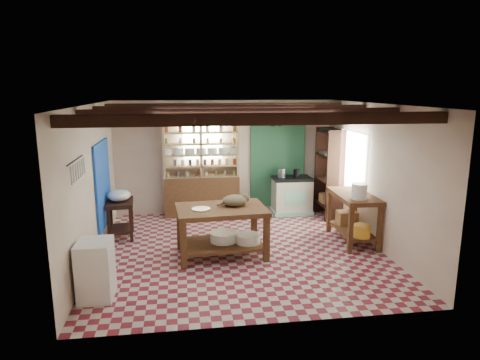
{
  "coord_description": "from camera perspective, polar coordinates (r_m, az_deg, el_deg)",
  "views": [
    {
      "loc": [
        -1.02,
        -7.21,
        2.86
      ],
      "look_at": [
        0.05,
        0.3,
        1.23
      ],
      "focal_mm": 32.0,
      "sensor_mm": 36.0,
      "label": 1
    }
  ],
  "objects": [
    {
      "name": "blue_wall_patch",
      "position": [
        8.43,
        -17.81,
        -0.52
      ],
      "size": [
        0.04,
        1.4,
        1.6
      ],
      "primitive_type": "cube",
      "color": "blue",
      "rests_on": "wall_left"
    },
    {
      "name": "wall_right",
      "position": [
        8.18,
        17.58,
        0.56
      ],
      "size": [
        0.04,
        5.0,
        2.6
      ],
      "primitive_type": "cube",
      "color": "beige",
      "rests_on": "floor"
    },
    {
      "name": "pot_rack",
      "position": [
        9.56,
        5.72,
        7.99
      ],
      "size": [
        0.86,
        0.12,
        0.36
      ],
      "primitive_type": "cube",
      "color": "black",
      "rests_on": "ceiling"
    },
    {
      "name": "shelving_unit",
      "position": [
        9.7,
        -5.18,
        1.62
      ],
      "size": [
        1.7,
        0.34,
        2.2
      ],
      "primitive_type": "cube",
      "color": "tan",
      "rests_on": "floor"
    },
    {
      "name": "utensil_rail",
      "position": [
        6.27,
        -21.05,
        1.4
      ],
      "size": [
        0.06,
        0.9,
        0.28
      ],
      "primitive_type": "cube",
      "color": "black",
      "rests_on": "wall_left"
    },
    {
      "name": "work_table",
      "position": [
        7.47,
        -2.5,
        -6.87
      ],
      "size": [
        1.58,
        1.11,
        0.86
      ],
      "primitive_type": "cube",
      "rotation": [
        0.0,
        0.0,
        0.07
      ],
      "color": "brown",
      "rests_on": "floor"
    },
    {
      "name": "kettle_left",
      "position": [
        9.83,
        5.58,
        0.93
      ],
      "size": [
        0.18,
        0.18,
        0.21
      ],
      "primitive_type": "cylinder",
      "rotation": [
        0.0,
        0.0,
        0.0
      ],
      "color": "#96969D",
      "rests_on": "stove"
    },
    {
      "name": "ceiling",
      "position": [
        7.29,
        -0.04,
        10.08
      ],
      "size": [
        5.0,
        5.0,
        0.02
      ],
      "primitive_type": "cube",
      "color": "#45454A",
      "rests_on": "wall_back"
    },
    {
      "name": "wall_back",
      "position": [
        9.89,
        -2.08,
        3.04
      ],
      "size": [
        5.0,
        0.04,
        2.6
      ],
      "primitive_type": "cube",
      "color": "beige",
      "rests_on": "floor"
    },
    {
      "name": "basin_large",
      "position": [
        7.56,
        -2.18,
        -7.57
      ],
      "size": [
        0.51,
        0.51,
        0.17
      ],
      "primitive_type": "cylinder",
      "rotation": [
        0.0,
        0.0,
        0.07
      ],
      "color": "white",
      "rests_on": "work_table"
    },
    {
      "name": "window_right",
      "position": [
        9.05,
        14.8,
        2.44
      ],
      "size": [
        0.02,
        1.3,
        1.2
      ],
      "primitive_type": "cube",
      "color": "silver",
      "rests_on": "wall_right"
    },
    {
      "name": "right_counter",
      "position": [
        8.38,
        14.8,
        -4.9
      ],
      "size": [
        0.68,
        1.32,
        0.93
      ],
      "primitive_type": "cube",
      "rotation": [
        0.0,
        0.0,
        -0.03
      ],
      "color": "brown",
      "rests_on": "floor"
    },
    {
      "name": "cat",
      "position": [
        7.4,
        -0.69,
        -2.74
      ],
      "size": [
        0.5,
        0.43,
        0.2
      ],
      "primitive_type": "ellipsoid",
      "rotation": [
        0.0,
        0.0,
        0.24
      ],
      "color": "olive",
      "rests_on": "work_table"
    },
    {
      "name": "basin_small",
      "position": [
        7.5,
        1.06,
        -7.8
      ],
      "size": [
        0.46,
        0.46,
        0.15
      ],
      "primitive_type": "cylinder",
      "rotation": [
        0.0,
        0.0,
        0.07
      ],
      "color": "white",
      "rests_on": "work_table"
    },
    {
      "name": "enamel_bowl",
      "position": [
        8.53,
        -15.82,
        -1.98
      ],
      "size": [
        0.47,
        0.47,
        0.22
      ],
      "primitive_type": "ellipsoid",
      "rotation": [
        0.0,
        0.0,
        0.08
      ],
      "color": "white",
      "rests_on": "prep_table"
    },
    {
      "name": "yellow_tub",
      "position": [
        8.01,
        15.93,
        -6.54
      ],
      "size": [
        0.32,
        0.32,
        0.23
      ],
      "primitive_type": "cylinder",
      "rotation": [
        0.0,
        0.0,
        -0.03
      ],
      "color": "gold",
      "rests_on": "right_counter"
    },
    {
      "name": "wall_front",
      "position": [
        5.07,
        3.95,
        -5.83
      ],
      "size": [
        5.0,
        0.04,
        2.6
      ],
      "primitive_type": "cube",
      "color": "beige",
      "rests_on": "floor"
    },
    {
      "name": "stove",
      "position": [
        10.0,
        6.91,
        -2.03
      ],
      "size": [
        0.88,
        0.59,
        0.86
      ],
      "primitive_type": "cube",
      "rotation": [
        0.0,
        0.0,
        0.0
      ],
      "color": "beige",
      "rests_on": "floor"
    },
    {
      "name": "prep_table",
      "position": [
        8.65,
        -15.63,
        -5.06
      ],
      "size": [
        0.56,
        0.77,
        0.74
      ],
      "primitive_type": "cube",
      "rotation": [
        0.0,
        0.0,
        0.08
      ],
      "color": "black",
      "rests_on": "floor"
    },
    {
      "name": "wicker_basket",
      "position": [
        8.67,
        14.06,
        -4.9
      ],
      "size": [
        0.38,
        0.3,
        0.26
      ],
      "primitive_type": "cube",
      "rotation": [
        0.0,
        0.0,
        -0.03
      ],
      "color": "olive",
      "rests_on": "right_counter"
    },
    {
      "name": "kettle_right",
      "position": [
        9.92,
        7.54,
        0.9
      ],
      "size": [
        0.14,
        0.14,
        0.18
      ],
      "primitive_type": "cylinder",
      "rotation": [
        0.0,
        0.0,
        0.0
      ],
      "color": "black",
      "rests_on": "stove"
    },
    {
      "name": "steel_tray",
      "position": [
        7.24,
        -5.2,
        -3.87
      ],
      "size": [
        0.33,
        0.33,
        0.02
      ],
      "primitive_type": "cylinder",
      "rotation": [
        0.0,
        0.0,
        0.07
      ],
      "color": "#96969D",
      "rests_on": "work_table"
    },
    {
      "name": "white_bucket",
      "position": [
        7.89,
        15.61,
        -1.45
      ],
      "size": [
        0.28,
        0.28,
        0.28
      ],
      "primitive_type": "cylinder",
      "rotation": [
        0.0,
        0.0,
        -0.03
      ],
      "color": "white",
      "rests_on": "right_counter"
    },
    {
      "name": "floor",
      "position": [
        7.83,
        -0.04,
        -9.37
      ],
      "size": [
        5.0,
        5.0,
        0.02
      ],
      "primitive_type": "cube",
      "color": "maroon",
      "rests_on": "ground"
    },
    {
      "name": "ceiling_beams",
      "position": [
        7.3,
        -0.04,
        9.14
      ],
      "size": [
        5.0,
        3.8,
        0.15
      ],
      "primitive_type": "cube",
      "color": "black",
      "rests_on": "ceiling"
    },
    {
      "name": "wall_left",
      "position": [
        7.53,
        -19.24,
        -0.52
      ],
      "size": [
        0.04,
        5.0,
        2.6
      ],
      "primitive_type": "cube",
      "color": "beige",
      "rests_on": "floor"
    },
    {
      "name": "tall_rack",
      "position": [
        9.78,
        11.79,
        0.9
      ],
      "size": [
        0.4,
        0.86,
        2.0
      ],
      "primitive_type": "cube",
      "color": "black",
      "rests_on": "floor"
    },
    {
      "name": "green_wall_patch",
      "position": [
        10.08,
        5.04,
        2.89
      ],
      "size": [
        1.3,
        0.04,
        2.3
      ],
      "primitive_type": "cube",
      "color": "#1F4F33",
      "rests_on": "wall_back"
    },
    {
      "name": "window_back",
      "position": [
        9.78,
        -5.01,
        5.27
      ],
      "size": [
        0.9,
        0.02,
        0.8
      ],
      "primitive_type": "cube",
      "color": "silver",
      "rests_on": "wall_back"
    },
    {
      "name": "white_cabinet",
      "position": [
        6.34,
        -18.7,
        -11.28
      ],
      "size": [
        0.46,
        0.55,
        0.82
      ],
      "primitive_type": "cube",
      "rotation": [
        0.0,
        0.0,
        -0.01
      ],
      "color": "white",
      "rests_on": "floor"
    }
  ]
}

